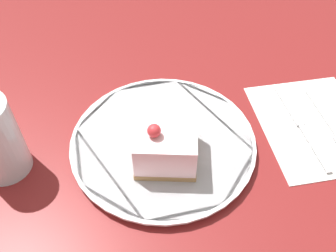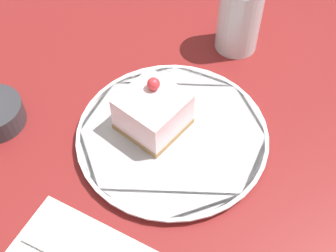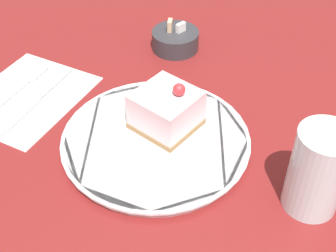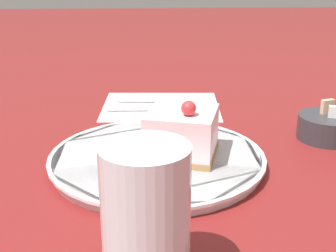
{
  "view_description": "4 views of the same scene",
  "coord_description": "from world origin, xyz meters",
  "views": [
    {
      "loc": [
        0.04,
        0.34,
        0.46
      ],
      "look_at": [
        -0.04,
        -0.01,
        0.06
      ],
      "focal_mm": 40.0,
      "sensor_mm": 36.0,
      "label": 1
    },
    {
      "loc": [
        -0.42,
        -0.19,
        0.58
      ],
      "look_at": [
        -0.04,
        -0.02,
        0.04
      ],
      "focal_mm": 50.0,
      "sensor_mm": 36.0,
      "label": 2
    },
    {
      "loc": [
        0.19,
        -0.49,
        0.5
      ],
      "look_at": [
        -0.02,
        -0.02,
        0.04
      ],
      "focal_mm": 50.0,
      "sensor_mm": 36.0,
      "label": 3
    },
    {
      "loc": [
        0.54,
        -0.04,
        0.27
      ],
      "look_at": [
        -0.03,
        -0.01,
        0.06
      ],
      "focal_mm": 50.0,
      "sensor_mm": 36.0,
      "label": 4
    }
  ],
  "objects": [
    {
      "name": "napkin",
      "position": [
        -0.29,
        -0.01,
        0.0
      ],
      "size": [
        0.19,
        0.22,
        0.0
      ],
      "rotation": [
        0.0,
        0.0,
        -0.05
      ],
      "color": "white",
      "rests_on": "ground_plane"
    },
    {
      "name": "ground_plane",
      "position": [
        0.0,
        0.0,
        0.0
      ],
      "size": [
        4.0,
        4.0,
        0.0
      ],
      "primitive_type": "plane",
      "color": "maroon"
    },
    {
      "name": "plate",
      "position": [
        -0.04,
        -0.02,
        0.01
      ],
      "size": [
        0.29,
        0.29,
        0.02
      ],
      "color": "white",
      "rests_on": "ground_plane"
    },
    {
      "name": "knife",
      "position": [
        -0.27,
        -0.03,
        0.01
      ],
      "size": [
        0.02,
        0.19,
        0.0
      ],
      "rotation": [
        0.0,
        0.0,
        -0.02
      ],
      "color": "silver",
      "rests_on": "napkin"
    },
    {
      "name": "cake_slice",
      "position": [
        -0.03,
        0.01,
        0.05
      ],
      "size": [
        0.11,
        0.11,
        0.08
      ],
      "rotation": [
        0.0,
        0.0,
        -0.27
      ],
      "color": "#9E7547",
      "rests_on": "plate"
    },
    {
      "name": "fork",
      "position": [
        -0.32,
        0.01,
        0.0
      ],
      "size": [
        0.02,
        0.17,
        0.0
      ],
      "rotation": [
        0.0,
        0.0,
        -0.02
      ],
      "color": "silver",
      "rests_on": "napkin"
    }
  ]
}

